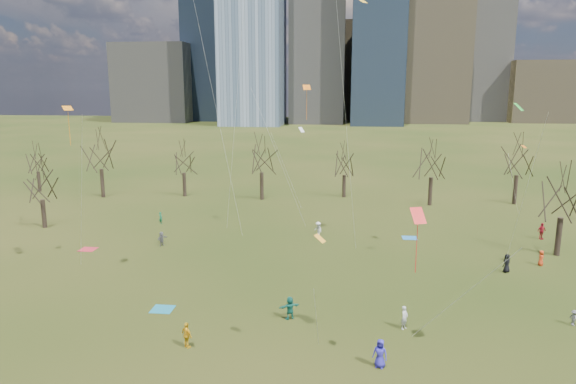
# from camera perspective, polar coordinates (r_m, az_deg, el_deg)

# --- Properties ---
(ground) EXTENTS (500.00, 500.00, 0.00)m
(ground) POSITION_cam_1_polar(r_m,az_deg,el_deg) (37.04, -2.12, -14.47)
(ground) COLOR black
(ground) RESTS_ON ground
(downtown_skyline) EXTENTS (212.50, 78.00, 118.00)m
(downtown_skyline) POSITION_cam_1_polar(r_m,az_deg,el_deg) (244.71, 4.80, 16.90)
(downtown_skyline) COLOR slate
(downtown_skyline) RESTS_ON ground
(bare_tree_row) EXTENTS (113.04, 29.80, 9.50)m
(bare_tree_row) POSITION_cam_1_polar(r_m,az_deg,el_deg) (71.03, 2.19, 3.37)
(bare_tree_row) COLOR black
(bare_tree_row) RESTS_ON ground
(blanket_teal) EXTENTS (1.60, 1.50, 0.03)m
(blanket_teal) POSITION_cam_1_polar(r_m,az_deg,el_deg) (40.33, -13.77, -12.53)
(blanket_teal) COLOR #17718F
(blanket_teal) RESTS_ON ground
(blanket_navy) EXTENTS (1.60, 1.50, 0.03)m
(blanket_navy) POSITION_cam_1_polar(r_m,az_deg,el_deg) (58.08, 13.36, -4.98)
(blanket_navy) COLOR #266EB3
(blanket_navy) RESTS_ON ground
(blanket_crimson) EXTENTS (1.60, 1.50, 0.03)m
(blanket_crimson) POSITION_cam_1_polar(r_m,az_deg,el_deg) (56.46, -21.33, -5.96)
(blanket_crimson) COLOR red
(blanket_crimson) RESTS_ON ground
(person_0) EXTENTS (0.99, 0.81, 1.76)m
(person_0) POSITION_cam_1_polar(r_m,az_deg,el_deg) (32.12, 10.19, -17.24)
(person_0) COLOR #2E28AF
(person_0) RESTS_ON ground
(person_1) EXTENTS (0.66, 0.72, 1.64)m
(person_1) POSITION_cam_1_polar(r_m,az_deg,el_deg) (36.94, 12.81, -13.44)
(person_1) COLOR silver
(person_1) RESTS_ON ground
(person_3) EXTENTS (0.67, 0.84, 1.13)m
(person_3) POSITION_cam_1_polar(r_m,az_deg,el_deg) (41.66, 29.19, -12.11)
(person_3) COLOR slate
(person_3) RESTS_ON ground
(person_4) EXTENTS (1.05, 0.95, 1.71)m
(person_4) POSITION_cam_1_polar(r_m,az_deg,el_deg) (34.31, -11.18, -15.34)
(person_4) COLOR gold
(person_4) RESTS_ON ground
(person_5) EXTENTS (1.60, 1.20, 1.68)m
(person_5) POSITION_cam_1_polar(r_m,az_deg,el_deg) (37.44, 0.21, -12.75)
(person_5) COLOR #166557
(person_5) RESTS_ON ground
(person_6) EXTENTS (0.99, 0.94, 1.70)m
(person_6) POSITION_cam_1_polar(r_m,az_deg,el_deg) (50.13, 23.14, -7.29)
(person_6) COLOR black
(person_6) RESTS_ON ground
(person_9) EXTENTS (1.14, 1.15, 1.59)m
(person_9) POSITION_cam_1_polar(r_m,az_deg,el_deg) (57.26, 3.36, -4.10)
(person_9) COLOR silver
(person_9) RESTS_ON ground
(person_10) EXTENTS (1.17, 0.86, 1.84)m
(person_10) POSITION_cam_1_polar(r_m,az_deg,el_deg) (62.26, 26.34, -3.91)
(person_10) COLOR #A91825
(person_10) RESTS_ON ground
(person_11) EXTENTS (0.93, 1.48, 1.52)m
(person_11) POSITION_cam_1_polar(r_m,az_deg,el_deg) (55.23, -13.86, -5.06)
(person_11) COLOR #5D5C61
(person_11) RESTS_ON ground
(person_12) EXTENTS (0.60, 0.79, 1.45)m
(person_12) POSITION_cam_1_polar(r_m,az_deg,el_deg) (53.35, 26.30, -6.59)
(person_12) COLOR red
(person_12) RESTS_ON ground
(person_13) EXTENTS (0.63, 0.59, 1.44)m
(person_13) POSITION_cam_1_polar(r_m,az_deg,el_deg) (64.07, -13.97, -2.79)
(person_13) COLOR #186C45
(person_13) RESTS_ON ground
(kites_airborne) EXTENTS (64.66, 42.86, 36.86)m
(kites_airborne) POSITION_cam_1_polar(r_m,az_deg,el_deg) (44.14, 0.53, 8.24)
(kites_airborne) COLOR orange
(kites_airborne) RESTS_ON ground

